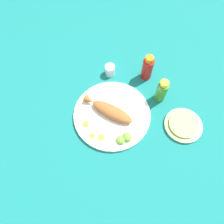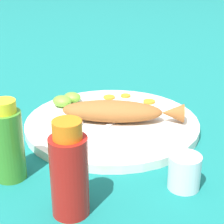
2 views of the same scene
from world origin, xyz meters
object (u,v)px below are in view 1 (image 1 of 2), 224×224
Objects in this scene: main_plate at (112,115)px; salt_cup at (110,71)px; fork_far at (131,110)px; tortilla_plate at (183,125)px; fried_fish at (110,111)px; fork_near at (127,102)px; hot_sauce_bottle_red at (147,68)px; hot_sauce_bottle_green at (162,91)px.

main_plate is 6.32× the size of salt_cup.
fork_far is 1.02× the size of tortilla_plate.
fried_fish is at bearing -156.15° from main_plate.
hot_sauce_bottle_red reaches higher than fork_near.
fork_near is at bearing 63.77° from fried_fish.
fork_near is 0.05m from fork_far.
hot_sauce_bottle_green reaches higher than fork_far.
fork_near is 1.04× the size of tortilla_plate.
salt_cup is at bearing -131.68° from hot_sauce_bottle_red.
salt_cup reaches higher than fork_near.
fried_fish reaches higher than fork_far.
main_plate is 0.10m from fork_far.
hot_sauce_bottle_red is at bearing 16.15° from fork_far.
hot_sauce_bottle_green is (0.07, 0.25, 0.03)m from fried_fish.
fork_far is at bearing -143.78° from tortilla_plate.
hot_sauce_bottle_red is 0.33m from tortilla_plate.
main_plate is 2.45× the size of hot_sauce_bottle_red.
fork_far is 0.17m from hot_sauce_bottle_green.
fried_fish is 0.24m from salt_cup.
salt_cup is (-0.25, 0.05, 0.01)m from fork_far.
salt_cup is at bearing 146.20° from main_plate.
hot_sauce_bottle_red is at bearing 20.99° from fork_near.
fried_fish is 1.80× the size of hot_sauce_bottle_green.
fork_far is 0.23m from hot_sauce_bottle_red.
tortilla_plate is (0.25, 0.14, -0.01)m from fork_near.
salt_cup is at bearing -157.76° from hot_sauce_bottle_green.
tortilla_plate is (0.18, -0.01, -0.06)m from hot_sauce_bottle_green.
salt_cup is 0.46m from tortilla_plate.
hot_sauce_bottle_green reaches higher than fork_near.
hot_sauce_bottle_red reaches higher than fork_far.
hot_sauce_bottle_green is 0.29m from salt_cup.
main_plate is at bearing -175.62° from fork_near.
fork_near is 0.21m from hot_sauce_bottle_red.
fork_far is 1.28× the size of hot_sauce_bottle_green.
fork_far is 0.25m from tortilla_plate.
fried_fish is 1.69× the size of hot_sauce_bottle_red.
main_plate is 2.60× the size of hot_sauce_bottle_green.
hot_sauce_bottle_red is at bearing 167.44° from hot_sauce_bottle_green.
fried_fish is (-0.01, -0.01, 0.03)m from main_plate.
fork_near is 3.17× the size of salt_cup.
tortilla_plate is at bearing -7.50° from hot_sauce_bottle_red.
hot_sauce_bottle_red reaches higher than salt_cup.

